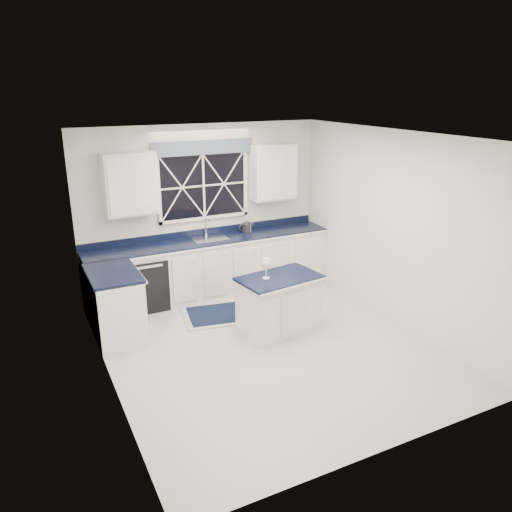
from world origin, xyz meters
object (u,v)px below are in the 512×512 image
island (279,304)px  wine_glass (266,265)px  soap_bottle (248,226)px  faucet (206,226)px  kettle (247,226)px  dishwasher (145,281)px

island → wine_glass: size_ratio=4.12×
island → soap_bottle: 1.89m
faucet → soap_bottle: 0.70m
island → kettle: bearing=70.7°
island → soap_bottle: bearing=70.5°
faucet → island: faucet is taller
island → kettle: kettle is taller
kettle → soap_bottle: bearing=-84.9°
faucet → soap_bottle: size_ratio=1.43×
dishwasher → kettle: kettle is taller
dishwasher → kettle: (1.79, 0.12, 0.62)m
kettle → wine_glass: (-0.55, -1.74, -0.02)m
dishwasher → wine_glass: size_ratio=2.89×
dishwasher → kettle: 1.90m
faucet → wine_glass: size_ratio=1.06×
dishwasher → faucet: size_ratio=2.72×
wine_glass → faucet: bearing=94.6°
dishwasher → kettle: bearing=4.0°
faucet → wine_glass: faucet is taller
faucet → island: 1.99m
faucet → wine_glass: (0.14, -1.81, -0.09)m
soap_bottle → faucet: bearing=172.3°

